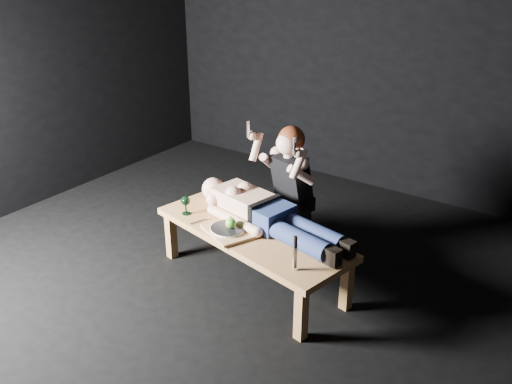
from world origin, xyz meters
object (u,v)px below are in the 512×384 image
kneeling_woman (298,190)px  serving_tray (228,231)px  lying_man (269,212)px  goblet (186,205)px  table (252,256)px  carving_knife (295,253)px

kneeling_woman → serving_tray: size_ratio=3.10×
lying_man → goblet: 0.70m
lying_man → table: bearing=-108.9°
lying_man → kneeling_woman: bearing=102.7°
goblet → carving_knife: 1.16m
lying_man → serving_tray: size_ratio=3.96×
serving_tray → carving_knife: (0.68, -0.15, 0.12)m
table → serving_tray: (-0.12, -0.14, 0.24)m
goblet → carving_knife: (1.14, -0.20, 0.05)m
serving_tray → kneeling_woman: bearing=75.1°
table → kneeling_woman: kneeling_woman is taller
kneeling_woman → carving_knife: (0.49, -0.84, -0.02)m
kneeling_woman → carving_knife: 0.98m
lying_man → carving_knife: size_ratio=5.97×
serving_tray → carving_knife: bearing=-12.4°
table → kneeling_woman: (0.06, 0.56, 0.37)m
kneeling_woman → lying_man: bearing=-74.0°
serving_tray → carving_knife: size_ratio=1.51×
serving_tray → carving_knife: 0.70m
goblet → carving_knife: size_ratio=0.61×
lying_man → serving_tray: 0.35m
kneeling_woman → goblet: 0.92m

